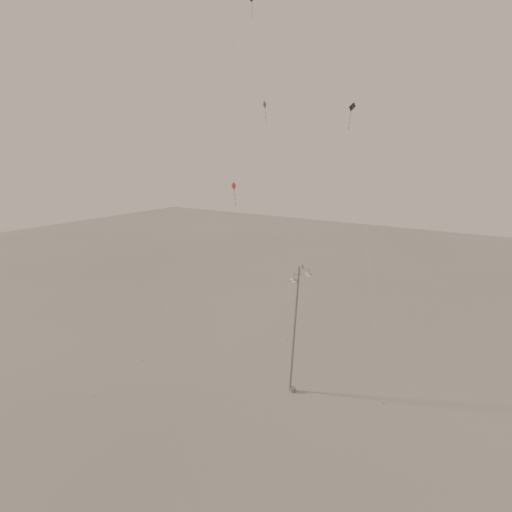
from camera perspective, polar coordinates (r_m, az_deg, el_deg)
The scene contains 7 objects.
ground at distance 33.36m, azimuth -7.89°, elevation -17.26°, with size 160.00×160.00×0.00m, color gray.
street_lamp at distance 29.40m, azimuth 5.67°, elevation -9.99°, with size 1.61×0.65×10.00m.
kite_0 at distance 46.51m, azimuth -4.51°, elevation 25.42°, with size 8.65×13.48×33.90m.
kite_1 at distance 39.82m, azimuth -2.60°, elevation 13.31°, with size 3.28×15.60×22.65m.
kite_2 at distance 44.56m, azimuth 6.90°, elevation 28.76°, with size 3.73×9.50×37.33m.
kite_3 at distance 34.08m, azimuth -7.01°, elevation 4.06°, with size 3.86×13.53×15.10m.
kite_4 at distance 30.81m, azimuth 14.57°, elevation 10.56°, with size 5.26×4.36×21.15m.
Camera 1 is at (18.87, -21.37, 17.33)m, focal length 28.00 mm.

